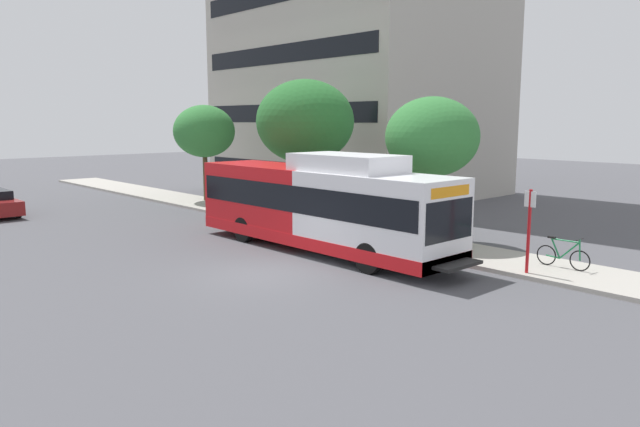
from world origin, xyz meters
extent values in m
plane|color=#4C4C51|center=(0.00, 8.00, 0.00)|extent=(120.00, 120.00, 0.00)
cube|color=#A8A399|center=(7.00, 6.00, 0.07)|extent=(3.00, 56.00, 0.14)
cube|color=white|center=(3.70, -1.51, 1.69)|extent=(2.54, 5.80, 2.73)
cube|color=red|center=(3.70, 4.29, 1.69)|extent=(2.54, 5.80, 2.73)
cube|color=red|center=(3.70, 1.39, 0.54)|extent=(2.57, 11.60, 0.44)
cube|color=black|center=(3.70, 1.39, 2.05)|extent=(2.58, 11.25, 0.96)
cube|color=black|center=(3.70, -4.37, 1.85)|extent=(2.34, 0.10, 1.24)
cube|color=orange|center=(3.70, -4.38, 2.72)|extent=(1.91, 0.08, 0.32)
cube|color=white|center=(3.70, -0.06, 3.35)|extent=(2.16, 4.06, 0.60)
cube|color=black|center=(3.70, -4.76, 0.55)|extent=(1.78, 0.60, 0.10)
cylinder|color=black|center=(2.57, -2.20, 0.50)|extent=(0.30, 1.00, 1.00)
cylinder|color=black|center=(4.83, -2.20, 0.50)|extent=(0.30, 1.00, 1.00)
cylinder|color=black|center=(2.57, 4.58, 0.50)|extent=(0.30, 1.00, 1.00)
cylinder|color=black|center=(4.83, 4.58, 0.50)|extent=(0.30, 1.00, 1.00)
cylinder|color=red|center=(5.84, -5.81, 1.44)|extent=(0.10, 0.10, 2.60)
cube|color=white|center=(5.82, -5.81, 2.44)|extent=(0.04, 0.36, 0.48)
torus|color=black|center=(7.25, -6.83, 0.47)|extent=(0.04, 0.66, 0.66)
torus|color=black|center=(7.25, -5.73, 0.47)|extent=(0.04, 0.66, 0.66)
cylinder|color=#19723F|center=(7.25, -6.48, 0.74)|extent=(0.05, 0.64, 0.64)
cylinder|color=#19723F|center=(7.25, -6.03, 0.74)|extent=(0.05, 0.34, 0.62)
cylinder|color=#19723F|center=(7.25, -6.33, 1.04)|extent=(0.05, 0.90, 0.05)
cylinder|color=#19723F|center=(7.25, -5.96, 0.46)|extent=(0.05, 0.45, 0.08)
cylinder|color=#19723F|center=(7.25, -6.81, 0.81)|extent=(0.05, 0.10, 0.67)
cylinder|color=black|center=(7.25, -6.78, 1.14)|extent=(0.52, 0.03, 0.03)
cube|color=black|center=(7.25, -5.88, 1.08)|extent=(0.12, 0.24, 0.06)
cylinder|color=#4C3823|center=(7.80, -0.61, 1.48)|extent=(0.28, 0.28, 2.69)
ellipsoid|color=#337A38|center=(7.80, -0.61, 4.19)|extent=(3.62, 3.62, 3.08)
cylinder|color=#4C3823|center=(7.93, 6.97, 1.57)|extent=(0.28, 0.28, 2.86)
ellipsoid|color=#286B2D|center=(7.93, 6.97, 4.76)|extent=(4.69, 4.69, 3.99)
cylinder|color=#4C3823|center=(7.68, 15.65, 1.50)|extent=(0.28, 0.28, 2.72)
ellipsoid|color=#337A38|center=(7.68, 15.65, 4.20)|extent=(3.57, 3.57, 3.03)
cylinder|color=black|center=(-2.27, 17.15, 0.32)|extent=(0.20, 0.64, 0.64)
cylinder|color=black|center=(-2.27, 19.85, 0.32)|extent=(0.20, 0.64, 0.64)
cube|color=black|center=(18.46, 13.66, 1.75)|extent=(12.99, 15.35, 1.10)
cube|color=black|center=(18.46, 13.66, 5.25)|extent=(12.99, 15.35, 1.10)
cube|color=black|center=(18.46, 13.66, 8.75)|extent=(12.99, 15.35, 1.10)
cube|color=black|center=(18.46, 13.66, 12.25)|extent=(12.99, 15.35, 1.10)
cylinder|color=#B7B7BC|center=(21.34, 31.28, 3.04)|extent=(1.10, 1.10, 6.08)
cylinder|color=#B7B7BC|center=(21.34, 31.28, 9.12)|extent=(0.91, 0.91, 6.08)
cylinder|color=#B7B7BC|center=(21.34, 31.28, 15.21)|extent=(0.72, 0.72, 6.08)
camera|label=1|loc=(-10.97, -14.64, 4.80)|focal=33.33mm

